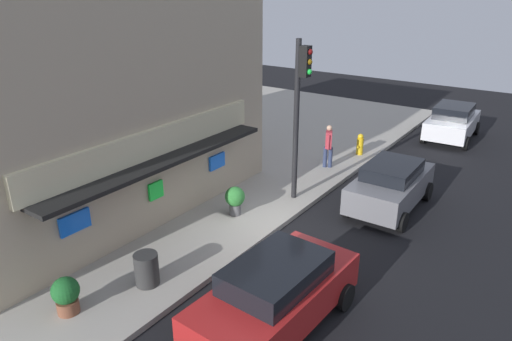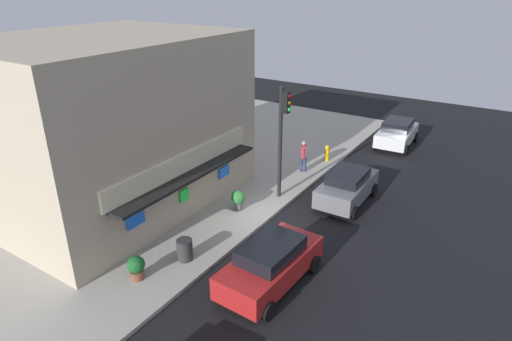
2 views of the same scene
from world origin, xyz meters
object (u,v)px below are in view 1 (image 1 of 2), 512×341
parked_car_red (276,294)px  parked_car_grey (391,185)px  fire_hydrant (360,144)px  traffic_light (300,101)px  parked_car_white (452,122)px  trash_can (147,269)px  potted_plant_by_doorway (235,199)px  potted_plant_by_window (66,294)px  pedestrian (328,144)px

parked_car_red → parked_car_grey: (7.16, 0.09, -0.02)m
fire_hydrant → traffic_light: bearing=-179.6°
traffic_light → parked_car_white: bearing=-13.5°
fire_hydrant → trash_can: size_ratio=1.11×
trash_can → parked_car_grey: parked_car_grey is taller
fire_hydrant → parked_car_red: parked_car_red is taller
parked_car_grey → parked_car_white: parked_car_white is taller
fire_hydrant → parked_car_grey: parked_car_grey is taller
parked_car_white → potted_plant_by_doorway: bearing=164.6°
potted_plant_by_window → pedestrian: bearing=-3.2°
potted_plant_by_doorway → parked_car_red: size_ratio=0.22×
trash_can → potted_plant_by_window: bearing=160.1°
pedestrian → potted_plant_by_doorway: bearing=174.7°
parked_car_grey → fire_hydrant: bearing=35.2°
fire_hydrant → pedestrian: (-2.16, 0.44, 0.52)m
potted_plant_by_window → parked_car_red: size_ratio=0.21×
potted_plant_by_doorway → pedestrian: bearing=-5.3°
traffic_light → parked_car_grey: size_ratio=1.36×
potted_plant_by_doorway → potted_plant_by_window: 6.00m
pedestrian → parked_car_grey: size_ratio=0.44×
potted_plant_by_doorway → parked_car_grey: parked_car_grey is taller
traffic_light → potted_plant_by_doorway: traffic_light is taller
fire_hydrant → parked_car_grey: (-3.97, -2.80, 0.24)m
trash_can → potted_plant_by_window: size_ratio=0.93×
potted_plant_by_doorway → fire_hydrant: bearing=-7.1°
trash_can → potted_plant_by_doorway: bearing=6.9°
trash_can → potted_plant_by_doorway: size_ratio=0.88×
potted_plant_by_doorway → potted_plant_by_window: (-6.00, 0.13, -0.07)m
traffic_light → fire_hydrant: bearing=0.4°
traffic_light → pedestrian: size_ratio=3.07×
fire_hydrant → pedestrian: pedestrian is taller
potted_plant_by_doorway → parked_car_grey: 5.21m
traffic_light → parked_car_grey: (1.42, -2.77, -2.74)m
potted_plant_by_window → parked_car_grey: (9.61, -3.88, 0.20)m
trash_can → parked_car_white: (16.83, -2.96, 0.28)m
potted_plant_by_window → parked_car_white: (18.62, -3.61, 0.21)m
trash_can → potted_plant_by_window: 1.90m
traffic_light → parked_car_grey: traffic_light is taller
potted_plant_by_window → fire_hydrant: bearing=-4.5°
pedestrian → parked_car_white: size_ratio=0.43×
fire_hydrant → potted_plant_by_window: fire_hydrant is taller
potted_plant_by_doorway → parked_car_white: size_ratio=0.23×
trash_can → parked_car_white: bearing=-10.0°
trash_can → potted_plant_by_doorway: potted_plant_by_doorway is taller
parked_car_grey → potted_plant_by_doorway: bearing=134.0°
pedestrian → parked_car_red: size_ratio=0.40×
traffic_light → parked_car_white: 11.06m
trash_can → potted_plant_by_window: potted_plant_by_window is taller
parked_car_red → pedestrian: bearing=20.4°
parked_car_white → parked_car_grey: bearing=-178.3°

